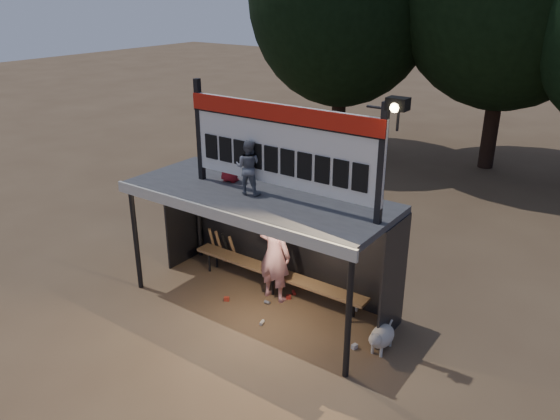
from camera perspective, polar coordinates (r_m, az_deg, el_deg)
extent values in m
plane|color=brown|center=(10.82, -2.12, -9.78)|extent=(80.00, 80.00, 0.00)
imported|color=white|center=(10.54, -0.58, -4.53)|extent=(0.75, 0.51, 1.98)
imported|color=slate|center=(9.60, -3.32, 4.48)|extent=(0.56, 0.49, 0.98)
imported|color=#A91A21|center=(10.28, -5.28, 5.46)|extent=(0.47, 0.33, 0.93)
cube|color=#3C3C3F|center=(9.81, -2.30, 1.48)|extent=(5.00, 2.00, 0.12)
cube|color=silver|center=(9.10, -6.21, -0.62)|extent=(5.10, 0.06, 0.20)
cylinder|color=black|center=(11.23, -14.84, -2.92)|extent=(0.10, 0.10, 2.20)
cylinder|color=black|center=(8.50, 7.18, -11.01)|extent=(0.10, 0.10, 2.20)
cylinder|color=black|center=(12.34, -8.54, -0.08)|extent=(0.10, 0.10, 2.20)
cylinder|color=black|center=(9.92, 12.20, -6.18)|extent=(0.10, 0.10, 2.20)
cube|color=black|center=(11.01, 0.96, -2.66)|extent=(5.00, 0.04, 2.20)
cube|color=black|center=(12.15, -10.17, -0.56)|extent=(0.04, 1.00, 2.20)
cube|color=black|center=(9.56, 11.77, -7.29)|extent=(0.04, 1.00, 2.20)
cylinder|color=black|center=(10.61, 0.99, 2.49)|extent=(5.00, 0.06, 0.06)
cube|color=black|center=(10.36, -8.39, 8.24)|extent=(0.10, 0.10, 1.90)
cube|color=black|center=(8.33, 10.57, 4.64)|extent=(0.10, 0.10, 1.90)
cube|color=white|center=(9.22, 0.08, 6.72)|extent=(3.80, 0.08, 1.40)
cube|color=red|center=(9.04, -0.10, 10.08)|extent=(3.80, 0.04, 0.28)
cube|color=black|center=(9.07, -0.12, 9.14)|extent=(3.80, 0.02, 0.03)
cube|color=black|center=(10.17, -7.18, 6.59)|extent=(0.27, 0.03, 0.45)
cube|color=black|center=(9.96, -5.72, 6.30)|extent=(0.27, 0.03, 0.45)
cube|color=black|center=(9.74, -4.20, 6.00)|extent=(0.27, 0.03, 0.45)
cube|color=black|center=(9.54, -2.61, 5.68)|extent=(0.27, 0.03, 0.45)
cube|color=black|center=(9.34, -0.95, 5.34)|extent=(0.27, 0.03, 0.45)
cube|color=black|center=(9.15, 0.77, 4.98)|extent=(0.27, 0.03, 0.45)
cube|color=black|center=(8.97, 2.57, 4.61)|extent=(0.27, 0.03, 0.45)
cube|color=black|center=(8.80, 4.43, 4.21)|extent=(0.27, 0.03, 0.45)
cube|color=black|center=(8.64, 6.36, 3.79)|extent=(0.27, 0.03, 0.45)
cube|color=black|center=(8.49, 8.36, 3.36)|extent=(0.27, 0.03, 0.45)
cylinder|color=black|center=(8.14, 10.67, 10.42)|extent=(0.50, 0.04, 0.04)
cylinder|color=black|center=(8.07, 12.21, 9.11)|extent=(0.04, 0.04, 0.30)
cube|color=black|center=(7.98, 12.21, 10.80)|extent=(0.30, 0.22, 0.18)
sphere|color=#FFD88C|center=(7.90, 11.92, 10.42)|extent=(0.14, 0.14, 0.14)
cube|color=olive|center=(10.97, -0.40, -6.55)|extent=(4.00, 0.35, 0.06)
cylinder|color=black|center=(11.96, -7.40, -5.40)|extent=(0.05, 0.05, 0.45)
cylinder|color=black|center=(12.11, -6.63, -4.98)|extent=(0.05, 0.05, 0.45)
cylinder|color=black|center=(11.00, -0.77, -7.82)|extent=(0.05, 0.05, 0.45)
cylinder|color=black|center=(11.17, -0.04, -7.32)|extent=(0.05, 0.05, 0.45)
cylinder|color=black|center=(10.24, 7.08, -10.52)|extent=(0.05, 0.05, 0.45)
cylinder|color=black|center=(10.42, 7.73, -9.93)|extent=(0.05, 0.05, 0.45)
cylinder|color=black|center=(20.13, 6.18, 11.04)|extent=(0.50, 0.50, 3.74)
cylinder|color=black|center=(19.65, 21.44, 10.04)|extent=(0.50, 0.50, 4.18)
ellipsoid|color=beige|center=(9.62, 10.63, -12.83)|extent=(0.36, 0.58, 0.36)
sphere|color=beige|center=(9.35, 9.91, -13.22)|extent=(0.22, 0.22, 0.22)
cone|color=beige|center=(9.29, 9.62, -13.62)|extent=(0.10, 0.10, 0.10)
cone|color=beige|center=(9.30, 9.61, -12.68)|extent=(0.06, 0.06, 0.07)
cone|color=beige|center=(9.27, 10.18, -12.86)|extent=(0.06, 0.06, 0.07)
cylinder|color=beige|center=(9.61, 9.63, -14.09)|extent=(0.05, 0.05, 0.18)
cylinder|color=white|center=(9.56, 10.52, -14.38)|extent=(0.05, 0.05, 0.18)
cylinder|color=beige|center=(9.88, 10.58, -13.04)|extent=(0.05, 0.05, 0.18)
cylinder|color=silver|center=(9.83, 11.45, -13.31)|extent=(0.05, 0.05, 0.18)
cylinder|color=beige|center=(9.81, 11.43, -11.63)|extent=(0.04, 0.16, 0.14)
cylinder|color=olive|center=(12.26, -7.00, -3.58)|extent=(0.08, 0.27, 0.84)
cylinder|color=#906843|center=(12.14, -6.30, -3.82)|extent=(0.07, 0.30, 0.83)
cylinder|color=black|center=(12.02, -5.58, -4.07)|extent=(0.08, 0.33, 0.83)
cylinder|color=olive|center=(11.90, -4.84, -4.32)|extent=(0.09, 0.35, 0.82)
cube|color=#AB251D|center=(10.96, 0.89, -9.08)|extent=(0.12, 0.12, 0.08)
cylinder|color=#A1A2A6|center=(10.80, -1.34, -9.61)|extent=(0.12, 0.07, 0.07)
cube|color=silver|center=(10.70, 7.87, -10.17)|extent=(0.11, 0.09, 0.08)
cylinder|color=red|center=(11.11, 1.46, -8.62)|extent=(0.13, 0.13, 0.07)
cube|color=#B9B9BF|center=(9.70, 7.79, -13.94)|extent=(0.09, 0.11, 0.08)
cylinder|color=silver|center=(10.22, -1.89, -11.67)|extent=(0.09, 0.13, 0.07)
cube|color=red|center=(10.94, -5.60, -9.24)|extent=(0.12, 0.11, 0.08)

